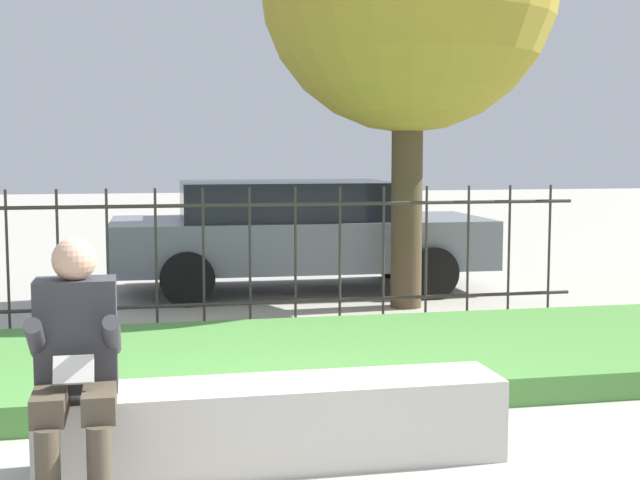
% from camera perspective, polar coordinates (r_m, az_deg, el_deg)
% --- Properties ---
extents(ground_plane, '(60.00, 60.00, 0.00)m').
position_cam_1_polar(ground_plane, '(4.87, -1.63, -14.04)').
color(ground_plane, '#A8A399').
extents(stone_bench, '(2.42, 0.46, 0.44)m').
position_cam_1_polar(stone_bench, '(4.79, -2.90, -11.93)').
color(stone_bench, beige).
rests_on(stone_bench, ground_plane).
extents(person_seated_reader, '(0.42, 0.73, 1.24)m').
position_cam_1_polar(person_seated_reader, '(4.37, -15.37, -7.39)').
color(person_seated_reader, black).
rests_on(person_seated_reader, ground_plane).
extents(grass_berm, '(8.69, 2.36, 0.19)m').
position_cam_1_polar(grass_berm, '(6.62, -4.53, -7.82)').
color(grass_berm, '#4C893D').
rests_on(grass_berm, ground_plane).
extents(iron_fence, '(6.69, 0.03, 1.32)m').
position_cam_1_polar(iron_fence, '(8.05, -5.98, -1.12)').
color(iron_fence, '#332D28').
rests_on(iron_fence, ground_plane).
extents(car_parked_center, '(4.38, 1.96, 1.29)m').
position_cam_1_polar(car_parked_center, '(10.44, -1.53, 0.50)').
color(car_parked_center, slate).
rests_on(car_parked_center, ground_plane).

